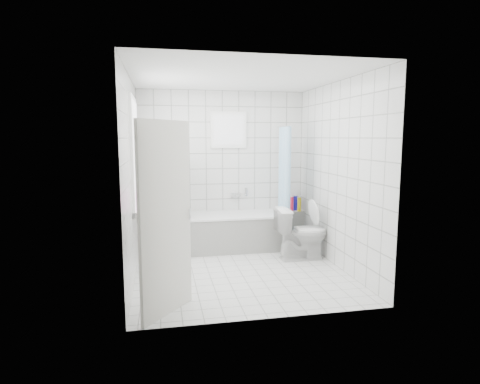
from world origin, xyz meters
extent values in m
plane|color=white|center=(0.00, 0.00, 0.00)|extent=(3.00, 3.00, 0.00)
plane|color=white|center=(0.00, 0.00, 2.60)|extent=(3.00, 3.00, 0.00)
cube|color=white|center=(0.00, 1.50, 1.30)|extent=(2.80, 0.02, 2.60)
cube|color=white|center=(0.00, -1.50, 1.30)|extent=(2.80, 0.02, 2.60)
cube|color=white|center=(-1.40, 0.00, 1.30)|extent=(0.02, 3.00, 2.60)
cube|color=white|center=(1.40, 0.00, 1.30)|extent=(0.02, 3.00, 2.60)
cube|color=white|center=(-1.35, 0.30, 1.60)|extent=(0.01, 0.90, 1.40)
cube|color=white|center=(0.10, 1.46, 1.95)|extent=(0.50, 0.01, 0.50)
cube|color=white|center=(-1.31, 0.30, 0.86)|extent=(0.18, 1.02, 0.08)
cube|color=silver|center=(-1.00, -1.17, 1.00)|extent=(0.53, 0.65, 2.00)
cube|color=white|center=(0.12, 1.12, 0.28)|extent=(1.77, 0.75, 0.55)
cube|color=white|center=(0.12, 1.12, 0.57)|extent=(1.79, 0.77, 0.03)
cube|color=white|center=(-0.84, 1.07, 0.75)|extent=(0.15, 0.85, 1.50)
cube|color=white|center=(1.26, 1.38, 0.28)|extent=(0.40, 0.24, 0.55)
imported|color=white|center=(1.03, 0.38, 0.39)|extent=(0.77, 0.44, 0.79)
cylinder|color=silver|center=(0.95, 1.10, 2.00)|extent=(0.02, 0.80, 0.02)
cube|color=silver|center=(0.22, 1.46, 0.85)|extent=(0.18, 0.06, 0.06)
imported|color=#37E5F9|center=(-1.30, 0.09, 0.99)|extent=(0.09, 0.09, 0.18)
imported|color=#E458BF|center=(-1.30, -0.08, 1.07)|extent=(0.18, 0.18, 0.33)
imported|color=white|center=(-1.30, 0.27, 0.99)|extent=(0.17, 0.17, 0.18)
imported|color=#B359B3|center=(-1.30, 0.61, 0.99)|extent=(0.11, 0.11, 0.18)
imported|color=white|center=(-1.30, 0.42, 1.04)|extent=(0.13, 0.13, 0.29)
cylinder|color=#1E19CD|center=(1.28, 1.42, 0.68)|extent=(0.06, 0.06, 0.25)
cylinder|color=yellow|center=(1.31, 1.30, 0.67)|extent=(0.06, 0.06, 0.25)
cylinder|color=#DB1943|center=(1.20, 1.39, 0.67)|extent=(0.06, 0.06, 0.24)
camera|label=1|loc=(-1.04, -5.23, 1.83)|focal=30.00mm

